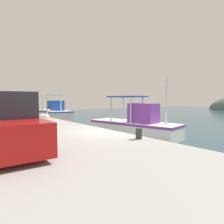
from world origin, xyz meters
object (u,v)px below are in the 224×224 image
Objects in this scene: fishing_boat_nearest at (54,113)px; fisherman_standing at (17,106)px; pelican at (44,116)px; fishing_boat_second at (135,125)px; mooring_bollard_nearest at (139,134)px; parked_car at (0,124)px.

fishing_boat_nearest reaches higher than fisherman_standing.
fishing_boat_nearest is at bearing 155.85° from pelican.
pelican is 0.56× the size of fisherman_standing.
fishing_boat_second is 6.01× the size of pelican.
fishing_boat_nearest is 0.92× the size of fishing_boat_second.
mooring_bollard_nearest is at bearing 13.92° from fisherman_standing.
mooring_bollard_nearest is (8.51, 2.11, -0.76)m from fisherman_standing.
fishing_boat_nearest is 15.79m from mooring_bollard_nearest.
pelican is at bearing -169.89° from mooring_bollard_nearest.
mooring_bollard_nearest is (1.28, 4.05, -0.53)m from parked_car.
pelican is at bearing -123.21° from fishing_boat_second.
fisherman_standing is at bearing -155.04° from pelican.
fishing_boat_nearest is 14.28× the size of mooring_bollard_nearest.
fishing_boat_second is at bearing 137.68° from mooring_bollard_nearest.
fishing_boat_nearest reaches higher than fishing_boat_second.
pelican is 2.58× the size of mooring_bollard_nearest.
fishing_boat_second reaches higher than pelican.
fisherman_standing is (-4.94, -5.36, 1.10)m from fishing_boat_second.
pelican is 5.94m from parked_car.
fishing_boat_second is 1.40× the size of parked_car.
parked_car is (2.29, -7.30, 0.86)m from fishing_boat_second.
fishing_boat_second reaches higher than mooring_bollard_nearest.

